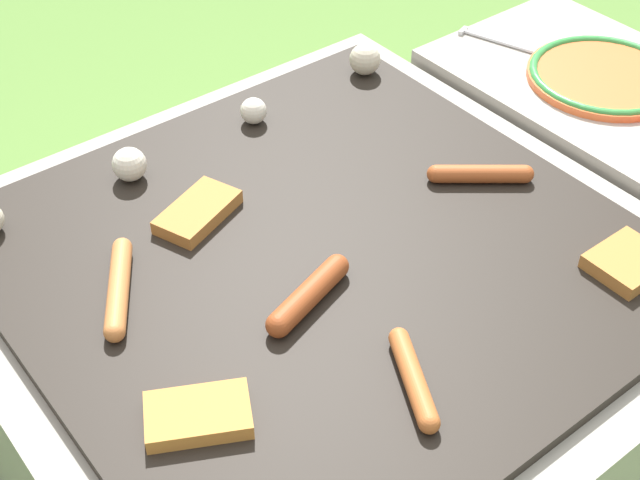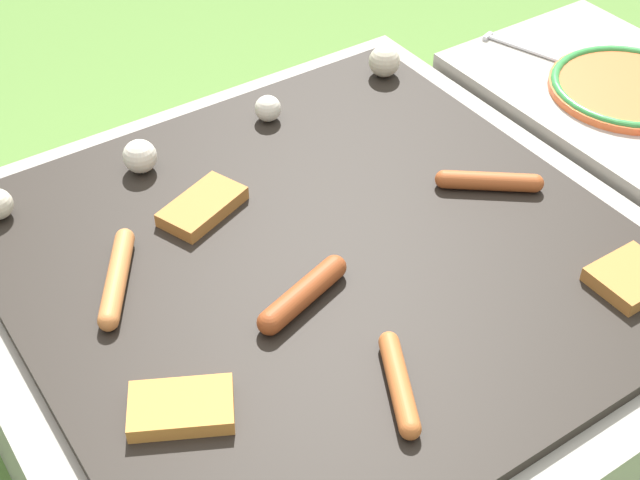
# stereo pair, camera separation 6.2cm
# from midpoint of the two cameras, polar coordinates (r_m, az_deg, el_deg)

# --- Properties ---
(ground_plane) EXTENTS (14.00, 14.00, 0.00)m
(ground_plane) POSITION_cam_midpoint_polar(r_m,az_deg,el_deg) (1.45, -1.25, -12.24)
(ground_plane) COLOR #567F38
(grill) EXTENTS (0.88, 0.88, 0.39)m
(grill) POSITION_cam_midpoint_polar(r_m,az_deg,el_deg) (1.30, -1.37, -7.21)
(grill) COLOR #9E998E
(grill) RESTS_ON ground_plane
(side_ledge) EXTENTS (0.37, 0.58, 0.39)m
(side_ledge) POSITION_cam_midpoint_polar(r_m,az_deg,el_deg) (1.66, 15.87, 3.73)
(side_ledge) COLOR #9E998E
(side_ledge) RESTS_ON ground_plane
(sausage_mid_right) EXTENTS (0.15, 0.07, 0.03)m
(sausage_mid_right) POSITION_cam_midpoint_polar(r_m,az_deg,el_deg) (1.08, -2.38, -3.55)
(sausage_mid_right) COLOR #93421E
(sausage_mid_right) RESTS_ON grill
(sausage_front_right) EXTENTS (0.13, 0.10, 0.03)m
(sausage_front_right) POSITION_cam_midpoint_polar(r_m,az_deg,el_deg) (1.28, 8.87, 4.17)
(sausage_front_right) COLOR #A34C23
(sausage_front_right) RESTS_ON grill
(sausage_front_center) EXTENTS (0.10, 0.15, 0.03)m
(sausage_front_center) POSITION_cam_midpoint_polar(r_m,az_deg,el_deg) (1.13, -14.31, -3.01)
(sausage_front_center) COLOR #C6753D
(sausage_front_center) RESTS_ON grill
(sausage_mid_left) EXTENTS (0.08, 0.13, 0.02)m
(sausage_mid_left) POSITION_cam_midpoint_polar(r_m,az_deg,el_deg) (1.00, 4.21, -8.88)
(sausage_mid_left) COLOR #B7602D
(sausage_mid_left) RESTS_ON grill
(bread_slice_left) EXTENTS (0.09, 0.08, 0.02)m
(bread_slice_left) POSITION_cam_midpoint_polar(r_m,az_deg,el_deg) (1.19, 17.70, -1.41)
(bread_slice_left) COLOR #B27033
(bread_slice_left) RESTS_ON grill
(bread_slice_center) EXTENTS (0.13, 0.11, 0.02)m
(bread_slice_center) POSITION_cam_midpoint_polar(r_m,az_deg,el_deg) (0.98, -9.64, -11.04)
(bread_slice_center) COLOR #D18438
(bread_slice_center) RESTS_ON grill
(bread_slice_right) EXTENTS (0.14, 0.10, 0.02)m
(bread_slice_right) POSITION_cam_midpoint_polar(r_m,az_deg,el_deg) (1.22, -9.27, 1.75)
(bread_slice_right) COLOR #B27033
(bread_slice_right) RESTS_ON grill
(mushroom_row) EXTENTS (0.70, 0.07, 0.05)m
(mushroom_row) POSITION_cam_midpoint_polar(r_m,az_deg,el_deg) (1.36, -7.90, 7.33)
(mushroom_row) COLOR beige
(mushroom_row) RESTS_ON grill
(plate_colorful) EXTENTS (0.25, 0.25, 0.02)m
(plate_colorful) POSITION_cam_midpoint_polar(r_m,az_deg,el_deg) (1.56, 16.66, 10.02)
(plate_colorful) COLOR orange
(plate_colorful) RESTS_ON side_ledge
(fork_utensil) EXTENTS (0.07, 0.16, 0.01)m
(fork_utensil) POSITION_cam_midpoint_polar(r_m,az_deg,el_deg) (1.63, 10.19, 12.40)
(fork_utensil) COLOR silver
(fork_utensil) RESTS_ON side_ledge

